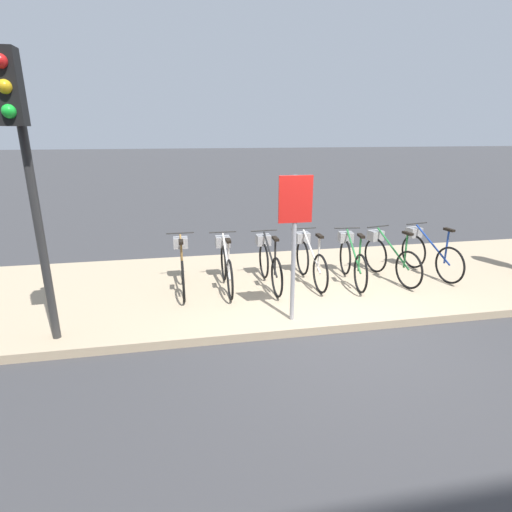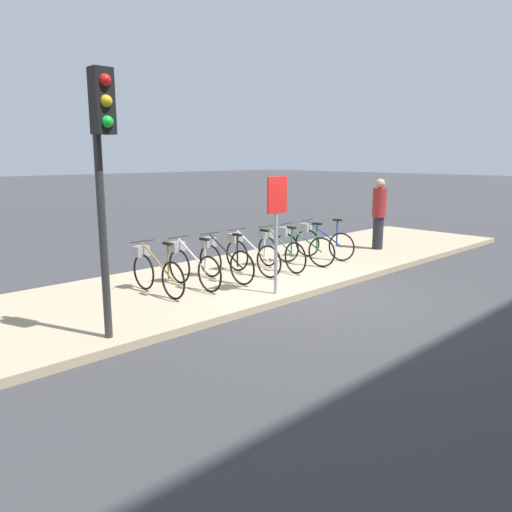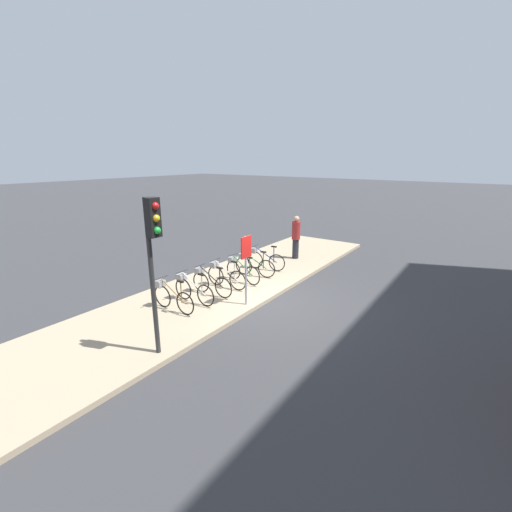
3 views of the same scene
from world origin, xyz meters
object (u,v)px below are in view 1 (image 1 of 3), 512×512
(parked_bicycle_2, at_px, (269,261))
(parked_bicycle_3, at_px, (309,258))
(parked_bicycle_0, at_px, (182,264))
(parked_bicycle_5, at_px, (388,255))
(parked_bicycle_6, at_px, (427,251))
(sign_post, at_px, (295,224))
(parked_bicycle_4, at_px, (351,258))
(traffic_light, at_px, (21,143))
(parked_bicycle_1, at_px, (226,263))

(parked_bicycle_2, xyz_separation_m, parked_bicycle_3, (0.72, 0.03, 0.00))
(parked_bicycle_0, distance_m, parked_bicycle_2, 1.44)
(parked_bicycle_5, distance_m, parked_bicycle_6, 0.82)
(parked_bicycle_0, distance_m, parked_bicycle_3, 2.16)
(parked_bicycle_0, height_order, parked_bicycle_5, same)
(parked_bicycle_2, xyz_separation_m, sign_post, (0.04, -1.37, 0.93))
(parked_bicycle_5, bearing_deg, parked_bicycle_2, 178.17)
(parked_bicycle_2, relative_size, parked_bicycle_4, 1.00)
(traffic_light, bearing_deg, parked_bicycle_3, 21.18)
(parked_bicycle_3, bearing_deg, parked_bicycle_5, -4.10)
(parked_bicycle_3, relative_size, traffic_light, 0.46)
(parked_bicycle_5, bearing_deg, parked_bicycle_1, 178.17)
(parked_bicycle_5, distance_m, traffic_light, 5.69)
(parked_bicycle_0, height_order, parked_bicycle_4, same)
(parked_bicycle_1, bearing_deg, parked_bicycle_5, -1.83)
(parked_bicycle_3, bearing_deg, parked_bicycle_2, -177.38)
(parked_bicycle_6, height_order, traffic_light, traffic_light)
(parked_bicycle_3, bearing_deg, parked_bicycle_4, -9.01)
(parked_bicycle_5, bearing_deg, parked_bicycle_3, 175.90)
(parked_bicycle_5, bearing_deg, sign_post, -148.21)
(parked_bicycle_6, relative_size, sign_post, 0.76)
(traffic_light, bearing_deg, parked_bicycle_4, 16.69)
(parked_bicycle_6, bearing_deg, sign_post, -154.50)
(parked_bicycle_1, height_order, parked_bicycle_2, same)
(parked_bicycle_4, relative_size, sign_post, 0.76)
(parked_bicycle_1, height_order, parked_bicycle_4, same)
(traffic_light, bearing_deg, parked_bicycle_5, 14.68)
(traffic_light, distance_m, sign_post, 3.24)
(parked_bicycle_1, xyz_separation_m, parked_bicycle_6, (3.68, -0.00, 0.00))
(parked_bicycle_2, height_order, parked_bicycle_6, same)
(parked_bicycle_3, height_order, sign_post, sign_post)
(parked_bicycle_1, distance_m, parked_bicycle_6, 3.68)
(parked_bicycle_0, distance_m, parked_bicycle_6, 4.39)
(parked_bicycle_0, bearing_deg, traffic_light, -136.69)
(parked_bicycle_2, distance_m, traffic_light, 3.88)
(sign_post, bearing_deg, parked_bicycle_0, 135.31)
(parked_bicycle_5, xyz_separation_m, traffic_light, (-5.17, -1.35, 1.96))
(parked_bicycle_5, bearing_deg, traffic_light, -165.32)
(parked_bicycle_6, distance_m, sign_post, 3.36)
(parked_bicycle_0, xyz_separation_m, parked_bicycle_5, (3.57, -0.15, 0.00))
(parked_bicycle_3, height_order, parked_bicycle_5, same)
(parked_bicycle_0, xyz_separation_m, parked_bicycle_2, (1.43, -0.09, 0.00))
(sign_post, bearing_deg, parked_bicycle_3, 63.98)
(parked_bicycle_1, xyz_separation_m, traffic_light, (-2.31, -1.45, 1.96))
(parked_bicycle_3, relative_size, parked_bicycle_6, 1.01)
(parked_bicycle_3, distance_m, traffic_light, 4.48)
(parked_bicycle_5, xyz_separation_m, parked_bicycle_6, (0.82, 0.09, 0.00))
(parked_bicycle_3, xyz_separation_m, sign_post, (-0.68, -1.40, 0.93))
(parked_bicycle_0, relative_size, parked_bicycle_2, 1.00)
(parked_bicycle_0, relative_size, parked_bicycle_1, 1.00)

